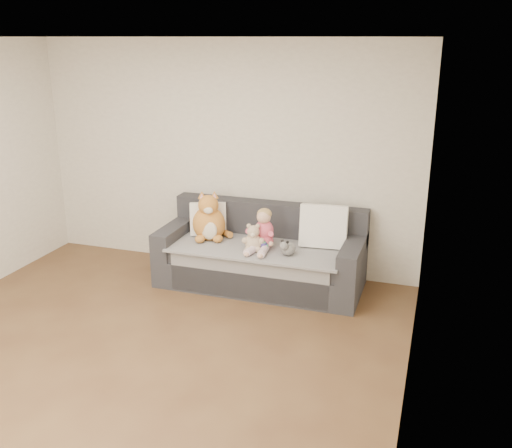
{
  "coord_description": "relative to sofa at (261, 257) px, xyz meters",
  "views": [
    {
      "loc": [
        2.34,
        -3.47,
        2.6
      ],
      "look_at": [
        0.58,
        1.87,
        0.75
      ],
      "focal_mm": 40.0,
      "sensor_mm": 36.0,
      "label": 1
    }
  ],
  "objects": [
    {
      "name": "plush_cat",
      "position": [
        -0.59,
        -0.04,
        0.37
      ],
      "size": [
        0.45,
        0.45,
        0.56
      ],
      "rotation": [
        0.0,
        0.0,
        0.37
      ],
      "color": "#A96525",
      "rests_on": "sofa"
    },
    {
      "name": "room_shell",
      "position": [
        -0.58,
        -1.64,
        0.99
      ],
      "size": [
        5.0,
        5.0,
        5.0
      ],
      "color": "brown",
      "rests_on": "ground"
    },
    {
      "name": "sippy_cup",
      "position": [
        0.09,
        -0.22,
        0.23
      ],
      "size": [
        0.11,
        0.09,
        0.12
      ],
      "rotation": [
        0.0,
        0.0,
        -0.32
      ],
      "color": "#413694",
      "rests_on": "sofa"
    },
    {
      "name": "cushion_right_front",
      "position": [
        0.65,
        0.11,
        0.39
      ],
      "size": [
        0.51,
        0.27,
        0.47
      ],
      "rotation": [
        0.0,
        0.0,
        0.09
      ],
      "color": "white",
      "rests_on": "sofa"
    },
    {
      "name": "cushion_right_back",
      "position": [
        0.67,
        0.11,
        0.37
      ],
      "size": [
        0.48,
        0.24,
        0.44
      ],
      "rotation": [
        0.0,
        0.0,
        0.06
      ],
      "color": "white",
      "rests_on": "sofa"
    },
    {
      "name": "plush_cow",
      "position": [
        0.36,
        -0.26,
        0.24
      ],
      "size": [
        0.15,
        0.22,
        0.18
      ],
      "rotation": [
        0.0,
        0.0,
        -0.25
      ],
      "color": "white",
      "rests_on": "sofa"
    },
    {
      "name": "teddy_bear",
      "position": [
        -0.01,
        -0.24,
        0.28
      ],
      "size": [
        0.23,
        0.18,
        0.3
      ],
      "rotation": [
        0.0,
        0.0,
        0.25
      ],
      "color": "tan",
      "rests_on": "sofa"
    },
    {
      "name": "toddler",
      "position": [
        0.07,
        -0.16,
        0.35
      ],
      "size": [
        0.31,
        0.44,
        0.44
      ],
      "rotation": [
        0.0,
        0.0,
        -0.04
      ],
      "color": "#D94C5C",
      "rests_on": "sofa"
    },
    {
      "name": "sofa",
      "position": [
        0.0,
        0.0,
        0.0
      ],
      "size": [
        2.2,
        0.94,
        0.85
      ],
      "color": "#27272C",
      "rests_on": "ground"
    },
    {
      "name": "cushion_left",
      "position": [
        -0.66,
        0.09,
        0.35
      ],
      "size": [
        0.44,
        0.32,
        0.38
      ],
      "rotation": [
        0.0,
        0.0,
        0.39
      ],
      "color": "white",
      "rests_on": "sofa"
    }
  ]
}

